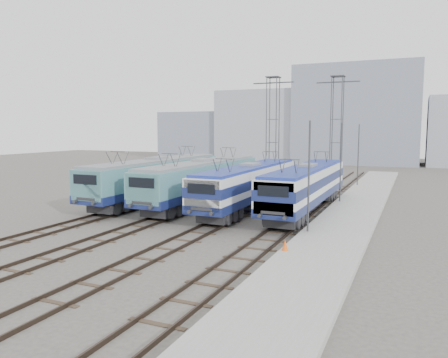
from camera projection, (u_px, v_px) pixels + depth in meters
ground at (169, 230)px, 28.22m from camera, size 160.00×160.00×0.00m
platform at (349, 218)px, 31.39m from camera, size 4.00×70.00×0.30m
locomotive_far_left at (156, 176)px, 38.91m from camera, size 2.95×18.62×3.50m
locomotive_center_left at (202, 178)px, 37.29m from camera, size 2.91×18.37×3.46m
locomotive_center_right at (249, 182)px, 35.04m from camera, size 2.75×17.40×3.27m
locomotive_far_right at (306, 184)px, 33.84m from camera, size 2.78×17.60×3.31m
catenary_tower_west at (273, 127)px, 47.45m from camera, size 4.50×1.20×12.00m
catenary_tower_east at (337, 127)px, 46.66m from camera, size 4.50×1.20×12.00m
mast_front at (309, 179)px, 26.19m from camera, size 0.12×0.12×7.00m
mast_mid at (341, 164)px, 37.09m from camera, size 0.12×0.12×7.00m
mast_rear at (358, 156)px, 48.00m from camera, size 0.12×0.12×7.00m
safety_cone at (285, 245)px, 22.35m from camera, size 0.33×0.33×0.56m
building_west at (266, 126)px, 89.37m from camera, size 18.00×12.00×14.00m
building_center at (358, 115)px, 81.92m from camera, size 22.00×14.00×18.00m
building_far_west at (197, 135)px, 96.02m from camera, size 14.00×10.00×10.00m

